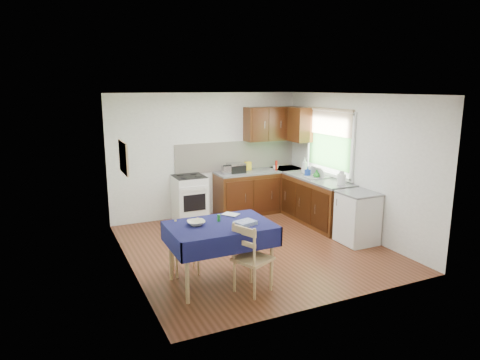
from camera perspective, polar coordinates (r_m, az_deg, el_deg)
name	(u,v)px	position (r m, az deg, el deg)	size (l,w,h in m)	color
floor	(253,247)	(7.20, 1.75, -8.93)	(4.20, 4.20, 0.00)	#4C2714
ceiling	(254,94)	(6.71, 1.89, 11.39)	(4.00, 4.20, 0.02)	silver
wall_back	(207,155)	(8.75, -4.36, 3.34)	(4.00, 0.02, 2.50)	silver
wall_front	(334,206)	(5.11, 12.44, -3.39)	(4.00, 0.02, 2.50)	silver
wall_left	(127,185)	(6.23, -14.86, -0.69)	(0.02, 4.20, 2.50)	white
wall_right	(353,164)	(7.93, 14.86, 2.04)	(0.02, 4.20, 2.50)	silver
base_cabinets	(285,196)	(8.74, 6.06, -2.18)	(1.90, 2.30, 0.86)	#341909
worktop_back	(260,171)	(8.96, 2.66, 1.18)	(1.90, 0.60, 0.04)	slate
worktop_right	(317,179)	(8.33, 10.29, 0.14)	(0.60, 1.70, 0.04)	slate
worktop_corner	(287,169)	(9.27, 6.23, 1.50)	(0.60, 0.60, 0.04)	slate
splashback	(237,155)	(8.99, -0.43, 3.30)	(2.70, 0.02, 0.60)	white
upper_cabinets	(280,124)	(9.05, 5.41, 7.45)	(1.20, 0.85, 0.70)	#341909
stove	(190,199)	(8.47, -6.73, -2.47)	(0.60, 0.61, 0.92)	white
window	(329,138)	(8.40, 11.82, 5.51)	(0.04, 1.48, 1.26)	#2B5D26
fridge	(358,218)	(7.52, 15.41, -4.88)	(0.58, 0.60, 0.89)	white
corkboard	(124,158)	(6.46, -15.24, 2.90)	(0.04, 0.62, 0.47)	tan
dining_table	(220,232)	(5.72, -2.66, -6.90)	(1.37, 0.93, 0.83)	#100F3C
chair_far	(186,244)	(6.13, -7.25, -8.42)	(0.41, 0.41, 0.85)	tan
chair_near	(250,256)	(5.53, 1.41, -10.13)	(0.55, 0.55, 0.94)	tan
toaster	(228,170)	(8.56, -1.60, 1.38)	(0.24, 0.15, 0.19)	#B2B2B7
sandwich_press	(236,168)	(8.70, -0.51, 1.63)	(0.33, 0.29, 0.19)	black
sauce_bottle	(276,165)	(8.95, 4.86, 1.95)	(0.05, 0.05, 0.21)	#B21A0E
yellow_packet	(248,166)	(8.96, 1.06, 1.89)	(0.13, 0.09, 0.17)	yellow
dish_rack	(317,176)	(8.35, 10.23, 0.49)	(0.44, 0.34, 0.21)	gray
kettle	(341,178)	(7.81, 13.37, 0.21)	(0.15, 0.15, 0.26)	white
cup	(276,168)	(9.03, 4.77, 1.66)	(0.12, 0.12, 0.09)	silver
soap_bottle_a	(304,166)	(8.65, 8.60, 1.89)	(0.13, 0.13, 0.33)	white
soap_bottle_b	(308,171)	(8.42, 9.01, 1.13)	(0.09, 0.09, 0.19)	#1F42B5
soap_bottle_c	(316,174)	(8.29, 10.16, 0.79)	(0.13, 0.13, 0.16)	#248528
plate_bowl	(196,223)	(5.67, -5.87, -5.70)	(0.23, 0.23, 0.06)	#EDE6C2
book	(228,216)	(6.00, -1.62, -4.82)	(0.16, 0.22, 0.02)	white
spice_jar	(219,218)	(5.80, -2.85, -5.07)	(0.04, 0.04, 0.09)	#24862B
tea_towel	(245,223)	(5.66, 0.72, -5.73)	(0.26, 0.21, 0.05)	#274091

